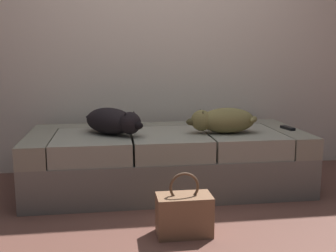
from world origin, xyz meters
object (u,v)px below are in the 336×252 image
at_px(dog_dark, 113,121).
at_px(dog_tan, 223,120).
at_px(tv_remote, 288,128).
at_px(couch, 167,160).
at_px(handbag, 184,214).

xyz_separation_m(dog_dark, dog_tan, (0.82, -0.07, -0.00)).
relative_size(dog_tan, tv_remote, 3.78).
xyz_separation_m(dog_tan, tv_remote, (0.56, 0.08, -0.09)).
bearing_deg(couch, handbag, -91.48).
bearing_deg(tv_remote, dog_dark, 170.77).
distance_m(dog_dark, dog_tan, 0.83).
height_order(couch, dog_dark, dog_dark).
relative_size(dog_dark, handbag, 1.30).
bearing_deg(dog_dark, handbag, -63.79).
bearing_deg(dog_tan, tv_remote, 7.84).
relative_size(dog_tan, handbag, 1.50).
height_order(dog_tan, handbag, dog_tan).
relative_size(dog_dark, dog_tan, 0.86).
xyz_separation_m(couch, dog_dark, (-0.42, -0.07, 0.33)).
bearing_deg(handbag, dog_dark, 116.21).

